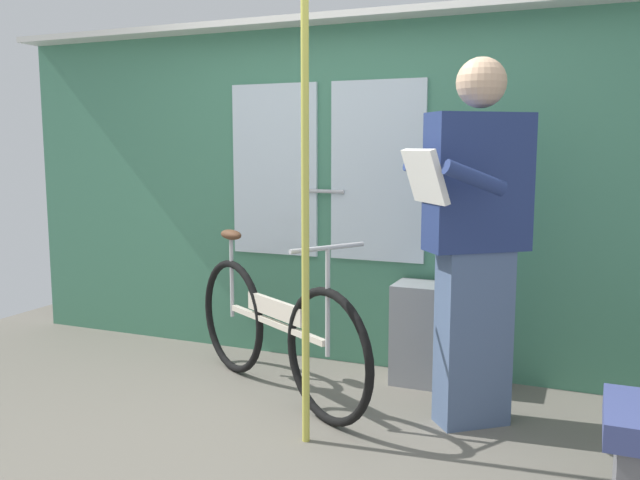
% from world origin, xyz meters
% --- Properties ---
extents(ground_plane, '(6.03, 3.81, 0.04)m').
position_xyz_m(ground_plane, '(0.00, 0.00, -0.02)').
color(ground_plane, '#666056').
extents(train_door_wall, '(5.03, 0.28, 2.16)m').
position_xyz_m(train_door_wall, '(-0.01, 1.10, 1.13)').
color(train_door_wall, '#427F60').
rests_on(train_door_wall, ground_plane).
extents(bicycle_near_door, '(1.46, 0.91, 0.91)m').
position_xyz_m(bicycle_near_door, '(-0.22, 0.37, 0.37)').
color(bicycle_near_door, black).
rests_on(bicycle_near_door, ground_plane).
extents(passenger_reading_newspaper, '(0.65, 0.62, 1.80)m').
position_xyz_m(passenger_reading_newspaper, '(0.86, 0.39, 0.95)').
color(passenger_reading_newspaper, slate).
rests_on(passenger_reading_newspaper, ground_plane).
extents(trash_bin_by_wall, '(0.33, 0.28, 0.59)m').
position_xyz_m(trash_bin_by_wall, '(0.49, 0.88, 0.30)').
color(trash_bin_by_wall, gray).
rests_on(trash_bin_by_wall, ground_plane).
extents(handrail_pole, '(0.04, 0.04, 2.12)m').
position_xyz_m(handrail_pole, '(0.19, -0.12, 1.06)').
color(handrail_pole, '#C6C14C').
rests_on(handrail_pole, ground_plane).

